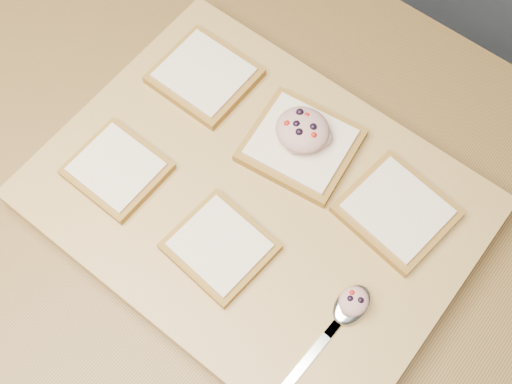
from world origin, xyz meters
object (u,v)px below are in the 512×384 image
bread_far_center (301,145)px  cutting_board (256,203)px  tuna_salad_dollop (303,130)px  spoon (345,314)px

bread_far_center → cutting_board: bearing=-92.0°
tuna_salad_dollop → spoon: (0.17, -0.15, -0.03)m
tuna_salad_dollop → spoon: bearing=-41.0°
spoon → bread_far_center: bearing=139.5°
tuna_salad_dollop → spoon: tuna_salad_dollop is taller
cutting_board → bread_far_center: size_ratio=3.56×
tuna_salad_dollop → cutting_board: bearing=-89.5°
cutting_board → tuna_salad_dollop: (-0.00, 0.10, 0.06)m
bread_far_center → tuna_salad_dollop: 0.03m
cutting_board → tuna_salad_dollop: tuna_salad_dollop is taller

